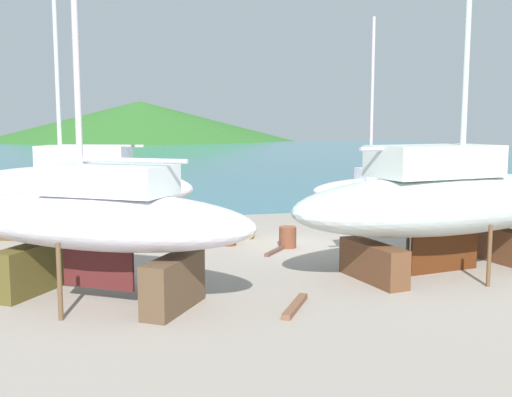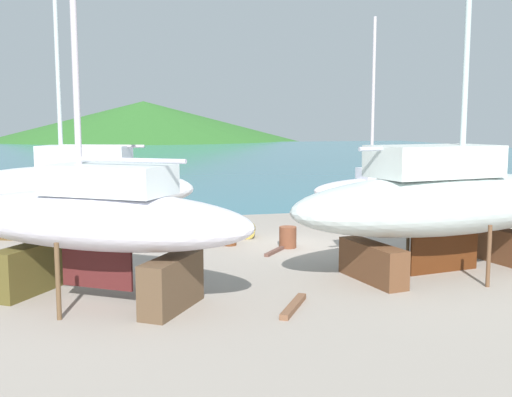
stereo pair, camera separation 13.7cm
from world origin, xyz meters
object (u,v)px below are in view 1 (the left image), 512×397
Objects in this scene: sailboat_mid_port at (376,190)px; sailboat_far_slipway at (446,201)px; barrel_ochre at (248,230)px; barrel_tipped_right at (288,237)px; barrel_by_slipway at (230,234)px; sailboat_large_starboard at (74,186)px; sailboat_small_center at (98,220)px.

sailboat_mid_port is 0.61× the size of sailboat_far_slipway.
barrel_ochre is (-6.82, -2.21, -1.27)m from sailboat_mid_port.
barrel_by_slipway reaches higher than barrel_tipped_right.
barrel_ochre is at bearing 52.96° from barrel_by_slipway.
barrel_tipped_right is (7.90, -4.19, -1.73)m from sailboat_large_starboard.
sailboat_far_slipway is at bearing -57.10° from barrel_ochre.
sailboat_small_center reaches higher than barrel_tipped_right.
sailboat_mid_port is 11.84× the size of barrel_tipped_right.
barrel_by_slipway is (4.86, 6.38, -1.77)m from sailboat_small_center.
sailboat_mid_port is (13.73, 0.40, -0.58)m from sailboat_large_starboard.
sailboat_far_slipway is (10.60, 0.57, 0.06)m from sailboat_small_center.
sailboat_small_center is 1.02× the size of sailboat_far_slipway.
barrel_ochre is at bearing -175.28° from sailboat_large_starboard.
barrel_tipped_right is (-3.68, 4.84, -1.87)m from sailboat_far_slipway.
sailboat_large_starboard is 0.99× the size of sailboat_small_center.
barrel_ochre is (-0.99, 2.38, -0.11)m from barrel_tipped_right.
sailboat_far_slipway reaches higher than barrel_tipped_right.
sailboat_mid_port is 10.89× the size of barrel_by_slipway.
barrel_by_slipway is at bearing 125.41° from sailboat_far_slipway.
barrel_by_slipway is (5.84, -3.22, -1.70)m from sailboat_large_starboard.
sailboat_small_center is 8.21m from barrel_by_slipway.
sailboat_far_slipway is 16.72× the size of barrel_ochre.
barrel_ochre is (5.93, 7.79, -1.92)m from sailboat_small_center.
barrel_ochre is at bearing 113.62° from sailboat_far_slipway.
sailboat_small_center is 17.07× the size of barrel_ochre.
barrel_by_slipway is at bearing -127.04° from barrel_ochre.
sailboat_small_center is at bearing -127.26° from barrel_ochre.
barrel_by_slipway is at bearing 154.87° from barrel_tipped_right.
sailboat_far_slipway is 8.37m from barrel_by_slipway.
sailboat_far_slipway is (11.58, -9.02, 0.14)m from sailboat_large_starboard.
sailboat_small_center is 8.97m from barrel_tipped_right.
sailboat_small_center is at bearing 173.82° from sailboat_far_slipway.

